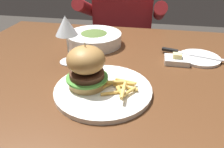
% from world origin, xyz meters
% --- Properties ---
extents(dining_table, '(1.15, 0.86, 0.74)m').
position_xyz_m(dining_table, '(0.00, 0.00, 0.65)').
color(dining_table, '#56331C').
rests_on(dining_table, ground).
extents(main_plate, '(0.28, 0.28, 0.01)m').
position_xyz_m(main_plate, '(0.04, -0.17, 0.75)').
color(main_plate, white).
rests_on(main_plate, dining_table).
extents(burger_sandwich, '(0.12, 0.12, 0.13)m').
position_xyz_m(burger_sandwich, '(-0.01, -0.16, 0.81)').
color(burger_sandwich, tan).
rests_on(burger_sandwich, main_plate).
extents(fries_pile, '(0.11, 0.11, 0.03)m').
position_xyz_m(fries_pile, '(0.08, -0.17, 0.76)').
color(fries_pile, gold).
rests_on(fries_pile, main_plate).
extents(wine_glass, '(0.08, 0.08, 0.17)m').
position_xyz_m(wine_glass, '(-0.12, -0.01, 0.87)').
color(wine_glass, silver).
rests_on(wine_glass, dining_table).
extents(bread_plate, '(0.15, 0.15, 0.01)m').
position_xyz_m(bread_plate, '(0.34, 0.10, 0.74)').
color(bread_plate, white).
rests_on(bread_plate, dining_table).
extents(table_knife, '(0.22, 0.08, 0.01)m').
position_xyz_m(table_knife, '(0.29, 0.12, 0.75)').
color(table_knife, silver).
rests_on(table_knife, bread_plate).
extents(butter_dish, '(0.09, 0.07, 0.04)m').
position_xyz_m(butter_dish, '(0.25, 0.06, 0.75)').
color(butter_dish, white).
rests_on(butter_dish, dining_table).
extents(soup_bowl, '(0.23, 0.23, 0.06)m').
position_xyz_m(soup_bowl, '(-0.08, 0.17, 0.77)').
color(soup_bowl, white).
rests_on(soup_bowl, dining_table).
extents(diner_person, '(0.51, 0.36, 1.18)m').
position_xyz_m(diner_person, '(-0.03, 0.71, 0.56)').
color(diner_person, '#282833').
rests_on(diner_person, ground).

